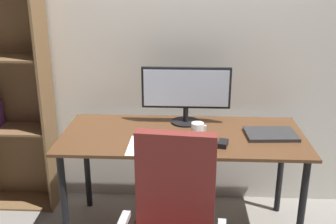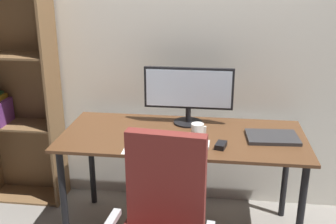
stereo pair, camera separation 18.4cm
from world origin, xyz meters
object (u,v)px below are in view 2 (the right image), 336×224
(keyboard, at_px, (186,143))
(bookshelf, at_px, (16,92))
(coffee_mug, at_px, (198,130))
(monitor, at_px, (189,91))
(desk, at_px, (183,146))
(mouse, at_px, (221,145))
(laptop, at_px, (272,137))

(keyboard, xyz_separation_m, bookshelf, (-1.34, 0.51, 0.13))
(coffee_mug, bearing_deg, keyboard, -115.08)
(monitor, height_order, bookshelf, bookshelf)
(desk, height_order, bookshelf, bookshelf)
(mouse, bearing_deg, monitor, 134.58)
(keyboard, height_order, bookshelf, bookshelf)
(desk, bearing_deg, monitor, 85.39)
(keyboard, distance_m, bookshelf, 1.44)
(keyboard, relative_size, laptop, 0.91)
(mouse, bearing_deg, laptop, 43.23)
(desk, xyz_separation_m, keyboard, (0.03, -0.16, 0.09))
(laptop, bearing_deg, bookshelf, 165.85)
(monitor, bearing_deg, laptop, -20.73)
(mouse, xyz_separation_m, bookshelf, (-1.55, 0.53, 0.12))
(bookshelf, bearing_deg, monitor, -5.93)
(bookshelf, bearing_deg, keyboard, -20.75)
(desk, height_order, mouse, mouse)
(monitor, height_order, laptop, monitor)
(mouse, distance_m, laptop, 0.37)
(coffee_mug, xyz_separation_m, laptop, (0.47, 0.02, -0.03))
(bookshelf, bearing_deg, desk, -14.82)
(keyboard, relative_size, coffee_mug, 2.99)
(mouse, xyz_separation_m, laptop, (0.32, 0.18, -0.01))
(mouse, relative_size, bookshelf, 0.05)
(monitor, distance_m, keyboard, 0.43)
(keyboard, xyz_separation_m, laptop, (0.54, 0.16, 0.00))
(keyboard, xyz_separation_m, mouse, (0.21, -0.02, 0.01))
(keyboard, bearing_deg, coffee_mug, 67.17)
(desk, height_order, coffee_mug, coffee_mug)
(desk, xyz_separation_m, laptop, (0.57, 0.00, 0.10))
(monitor, relative_size, coffee_mug, 6.26)
(coffee_mug, xyz_separation_m, bookshelf, (-1.40, 0.37, 0.09))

